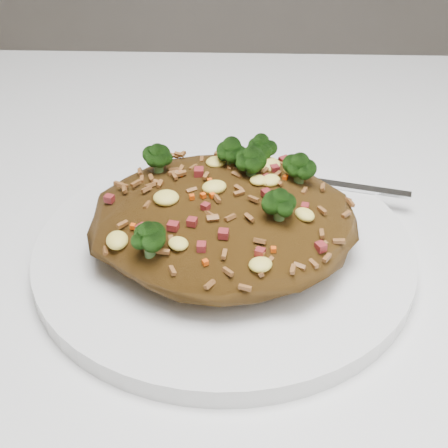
{
  "coord_description": "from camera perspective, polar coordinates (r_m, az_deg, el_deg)",
  "views": [
    {
      "loc": [
        -0.03,
        -0.35,
        1.03
      ],
      "look_at": [
        -0.04,
        -0.01,
        0.78
      ],
      "focal_mm": 50.0,
      "sensor_mm": 36.0,
      "label": 1
    }
  ],
  "objects": [
    {
      "name": "dining_table",
      "position": [
        0.51,
        4.67,
        -10.75
      ],
      "size": [
        1.2,
        0.8,
        0.75
      ],
      "color": "white",
      "rests_on": "ground"
    },
    {
      "name": "plate",
      "position": [
        0.44,
        0.0,
        -2.33
      ],
      "size": [
        0.26,
        0.26,
        0.01
      ],
      "primitive_type": "cylinder",
      "color": "white",
      "rests_on": "dining_table"
    },
    {
      "name": "fried_rice",
      "position": [
        0.42,
        0.04,
        1.46
      ],
      "size": [
        0.18,
        0.16,
        0.06
      ],
      "color": "brown",
      "rests_on": "plate"
    },
    {
      "name": "fork",
      "position": [
        0.5,
        8.49,
        3.83
      ],
      "size": [
        0.16,
        0.05,
        0.0
      ],
      "rotation": [
        0.0,
        0.0,
        -0.25
      ],
      "color": "silver",
      "rests_on": "plate"
    }
  ]
}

